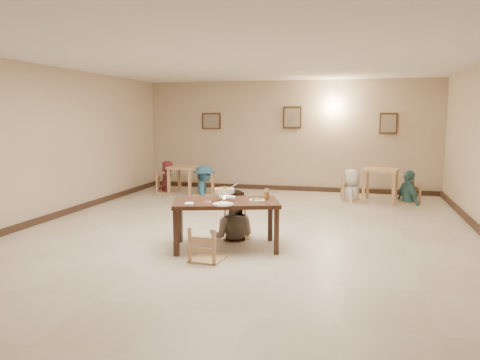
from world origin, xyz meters
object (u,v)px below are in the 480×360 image
(chair_far, at_px, (236,212))
(drink_glass, at_px, (267,194))
(bg_diner_c, at_px, (352,169))
(chair_near, at_px, (207,228))
(bg_table_left, at_px, (184,171))
(bg_diner_d, at_px, (410,170))
(bg_chair_rr, at_px, (409,183))
(main_table, at_px, (226,206))
(curry_warmer, at_px, (224,191))
(bg_chair_ll, at_px, (166,173))
(bg_chair_rl, at_px, (352,180))
(bg_chair_lr, at_px, (204,175))
(bg_diner_b, at_px, (204,165))
(bg_diner_a, at_px, (166,161))
(main_diner, at_px, (232,189))
(bg_table_right, at_px, (380,174))

(chair_far, height_order, drink_glass, drink_glass)
(bg_diner_c, bearing_deg, chair_near, -19.69)
(bg_table_left, relative_size, bg_diner_d, 0.51)
(bg_chair_rr, relative_size, bg_diner_d, 0.60)
(main_table, distance_m, curry_warmer, 0.24)
(bg_chair_ll, height_order, bg_chair_rl, bg_chair_ll)
(chair_far, distance_m, bg_table_left, 4.80)
(curry_warmer, distance_m, bg_diner_c, 5.16)
(chair_near, distance_m, drink_glass, 1.20)
(drink_glass, bearing_deg, curry_warmer, -152.67)
(curry_warmer, xyz_separation_m, bg_chair_lr, (-1.95, 4.82, -0.39))
(curry_warmer, bearing_deg, bg_diner_c, 69.34)
(main_table, distance_m, bg_chair_rr, 5.74)
(bg_diner_b, bearing_deg, bg_chair_rl, -111.70)
(curry_warmer, bearing_deg, bg_table_left, 117.54)
(bg_chair_rl, relative_size, bg_diner_b, 0.66)
(bg_chair_lr, xyz_separation_m, bg_diner_a, (-1.10, 0.03, 0.34))
(bg_chair_rr, bearing_deg, chair_far, -54.75)
(bg_table_left, xyz_separation_m, bg_chair_rr, (5.64, 0.05, -0.13))
(main_diner, distance_m, bg_diner_b, 4.59)
(bg_table_right, height_order, bg_diner_a, bg_diner_a)
(chair_near, distance_m, bg_chair_lr, 5.76)
(bg_chair_rr, relative_size, bg_diner_b, 0.59)
(curry_warmer, distance_m, bg_table_right, 5.41)
(curry_warmer, bearing_deg, main_table, 66.41)
(bg_chair_ll, bearing_deg, drink_glass, -156.64)
(main_diner, relative_size, bg_diner_b, 1.06)
(bg_chair_ll, distance_m, bg_diner_b, 1.13)
(chair_far, distance_m, bg_chair_rr, 5.20)
(bg_table_left, distance_m, bg_chair_rr, 5.64)
(main_diner, xyz_separation_m, bg_diner_c, (1.87, 4.19, -0.07))
(bg_chair_rr, bearing_deg, drink_glass, -46.84)
(bg_chair_ll, bearing_deg, bg_table_right, -105.85)
(chair_near, height_order, bg_diner_b, bg_diner_b)
(bg_chair_lr, xyz_separation_m, bg_chair_rl, (3.77, 0.01, -0.00))
(bg_diner_a, relative_size, bg_diner_d, 1.09)
(chair_far, relative_size, bg_chair_lr, 0.86)
(chair_near, relative_size, bg_diner_c, 0.62)
(main_diner, xyz_separation_m, bg_diner_b, (-1.90, 4.18, -0.05))
(curry_warmer, relative_size, bg_diner_b, 0.22)
(bg_table_left, distance_m, bg_chair_ll, 0.56)
(bg_table_left, bearing_deg, bg_diner_a, 174.20)
(bg_chair_lr, height_order, bg_diner_d, bg_diner_d)
(bg_chair_rl, distance_m, bg_diner_a, 4.88)
(chair_near, height_order, bg_diner_d, bg_diner_d)
(drink_glass, xyz_separation_m, bg_chair_ll, (-3.65, 4.55, -0.31))
(bg_chair_rl, bearing_deg, chair_far, 149.04)
(bg_table_left, height_order, bg_diner_b, bg_diner_b)
(curry_warmer, distance_m, bg_chair_rr, 5.79)
(chair_far, relative_size, drink_glass, 5.34)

